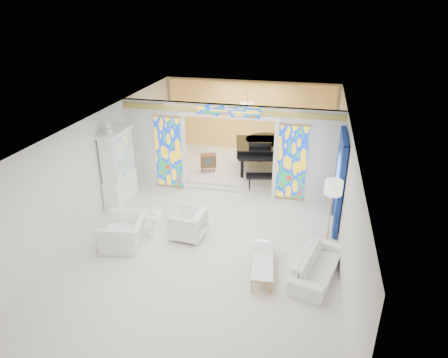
% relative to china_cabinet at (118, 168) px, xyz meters
% --- Properties ---
extents(floor, '(12.00, 12.00, 0.00)m').
position_rel_china_cabinet_xyz_m(floor, '(3.22, -0.60, -1.17)').
color(floor, beige).
rests_on(floor, ground).
extents(ceiling, '(7.00, 12.00, 0.02)m').
position_rel_china_cabinet_xyz_m(ceiling, '(3.22, -0.60, 1.83)').
color(ceiling, white).
rests_on(ceiling, wall_back).
extents(wall_back, '(7.00, 0.02, 3.00)m').
position_rel_china_cabinet_xyz_m(wall_back, '(3.22, 5.40, 0.33)').
color(wall_back, silver).
rests_on(wall_back, floor).
extents(wall_front, '(7.00, 0.02, 3.00)m').
position_rel_china_cabinet_xyz_m(wall_front, '(3.22, -6.60, 0.33)').
color(wall_front, silver).
rests_on(wall_front, floor).
extents(wall_left, '(0.02, 12.00, 3.00)m').
position_rel_china_cabinet_xyz_m(wall_left, '(-0.28, -0.60, 0.33)').
color(wall_left, silver).
rests_on(wall_left, floor).
extents(wall_right, '(0.02, 12.00, 3.00)m').
position_rel_china_cabinet_xyz_m(wall_right, '(6.72, -0.60, 0.33)').
color(wall_right, silver).
rests_on(wall_right, floor).
extents(partition_wall, '(7.00, 0.22, 3.00)m').
position_rel_china_cabinet_xyz_m(partition_wall, '(3.22, 1.40, 0.48)').
color(partition_wall, silver).
rests_on(partition_wall, floor).
extents(stained_glass_left, '(0.90, 0.04, 2.40)m').
position_rel_china_cabinet_xyz_m(stained_glass_left, '(1.19, 1.29, 0.13)').
color(stained_glass_left, gold).
rests_on(stained_glass_left, partition_wall).
extents(stained_glass_right, '(0.90, 0.04, 2.40)m').
position_rel_china_cabinet_xyz_m(stained_glass_right, '(5.25, 1.29, 0.13)').
color(stained_glass_right, gold).
rests_on(stained_glass_right, partition_wall).
extents(stained_glass_transom, '(2.00, 0.04, 0.34)m').
position_rel_china_cabinet_xyz_m(stained_glass_transom, '(3.22, 1.29, 1.65)').
color(stained_glass_transom, gold).
rests_on(stained_glass_transom, partition_wall).
extents(alcove_platform, '(6.80, 3.80, 0.18)m').
position_rel_china_cabinet_xyz_m(alcove_platform, '(3.22, 3.50, -1.08)').
color(alcove_platform, beige).
rests_on(alcove_platform, floor).
extents(gold_curtain_back, '(6.70, 0.10, 2.90)m').
position_rel_china_cabinet_xyz_m(gold_curtain_back, '(3.22, 5.28, 0.33)').
color(gold_curtain_back, '#F4B754').
rests_on(gold_curtain_back, wall_back).
extents(chandelier, '(0.48, 0.48, 0.30)m').
position_rel_china_cabinet_xyz_m(chandelier, '(3.42, 3.40, 1.38)').
color(chandelier, '#B78940').
rests_on(chandelier, ceiling).
extents(blue_drapes, '(0.14, 1.85, 2.65)m').
position_rel_china_cabinet_xyz_m(blue_drapes, '(6.62, 0.10, 0.41)').
color(blue_drapes, navy).
rests_on(blue_drapes, wall_right).
extents(china_cabinet, '(0.56, 1.46, 2.72)m').
position_rel_china_cabinet_xyz_m(china_cabinet, '(0.00, 0.00, 0.00)').
color(china_cabinet, white).
rests_on(china_cabinet, floor).
extents(armchair_left, '(1.25, 1.37, 0.78)m').
position_rel_china_cabinet_xyz_m(armchair_left, '(1.20, -2.28, -0.78)').
color(armchair_left, white).
rests_on(armchair_left, floor).
extents(armchair_right, '(0.96, 0.94, 0.81)m').
position_rel_china_cabinet_xyz_m(armchair_right, '(2.72, -1.54, -0.76)').
color(armchair_right, white).
rests_on(armchair_right, floor).
extents(sofa, '(1.29, 2.16, 0.59)m').
position_rel_china_cabinet_xyz_m(sofa, '(6.17, -2.46, -0.87)').
color(sofa, white).
rests_on(sofa, floor).
extents(side_table, '(0.58, 0.58, 0.63)m').
position_rel_china_cabinet_xyz_m(side_table, '(1.75, -1.63, -0.75)').
color(side_table, white).
rests_on(side_table, floor).
extents(vase, '(0.23, 0.23, 0.18)m').
position_rel_china_cabinet_xyz_m(vase, '(1.75, -1.63, -0.44)').
color(vase, white).
rests_on(vase, side_table).
extents(coffee_table, '(0.69, 1.70, 0.37)m').
position_rel_china_cabinet_xyz_m(coffee_table, '(4.91, -2.59, -0.83)').
color(coffee_table, silver).
rests_on(coffee_table, floor).
extents(floor_lamp, '(0.50, 0.50, 1.84)m').
position_rel_china_cabinet_xyz_m(floor_lamp, '(6.42, -1.01, 0.40)').
color(floor_lamp, '#B78940').
rests_on(floor_lamp, floor).
extents(grand_piano, '(2.19, 3.37, 1.25)m').
position_rel_china_cabinet_xyz_m(grand_piano, '(4.05, 3.36, -0.15)').
color(grand_piano, black).
rests_on(grand_piano, alcove_platform).
extents(tv_console, '(0.65, 0.54, 0.65)m').
position_rel_china_cabinet_xyz_m(tv_console, '(2.18, 2.58, -0.57)').
color(tv_console, '#54341E').
rests_on(tv_console, alcove_platform).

